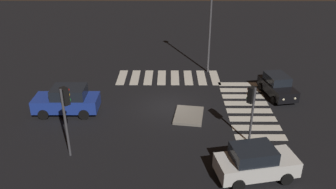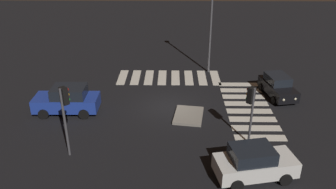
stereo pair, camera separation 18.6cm
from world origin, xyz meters
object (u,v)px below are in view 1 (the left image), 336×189
traffic_island (189,115)px  traffic_light_west (66,105)px  car_black (277,86)px  traffic_light_south (251,101)px  street_lamp (211,8)px  car_white (256,162)px  car_blue (67,100)px

traffic_island → traffic_light_west: traffic_light_west is taller
traffic_island → car_black: 7.71m
traffic_light_south → street_lamp: size_ratio=0.42×
car_white → car_blue: size_ratio=0.98×
car_white → car_black: 10.35m
car_blue → street_lamp: size_ratio=0.53×
car_black → traffic_light_south: bearing=-39.4°
car_blue → street_lamp: bearing=-144.5°
car_blue → car_black: car_blue is taller
car_white → traffic_island: bearing=105.1°
street_lamp → traffic_light_west: bearing=144.4°
car_white → traffic_light_south: bearing=74.0°
traffic_light_south → car_white: bearing=127.8°
car_white → street_lamp: bearing=82.8°
traffic_light_west → street_lamp: (12.57, -9.00, 2.57)m
car_white → street_lamp: (14.47, 0.99, 4.85)m
car_white → car_black: car_white is taller
traffic_island → traffic_light_south: (-3.02, -3.38, 2.66)m
car_blue → traffic_light_west: size_ratio=1.08×
car_black → traffic_light_south: traffic_light_south is taller
traffic_island → car_white: size_ratio=0.63×
car_black → traffic_light_south: size_ratio=1.11×
car_black → street_lamp: (4.85, 4.81, 4.92)m
traffic_island → car_white: 7.05m
car_black → traffic_light_west: 15.99m
car_white → traffic_light_west: 10.42m
traffic_island → car_blue: 8.48m
car_blue → traffic_light_south: (-3.57, -11.80, 1.79)m
car_white → traffic_light_west: size_ratio=1.05×
traffic_island → car_white: bearing=-153.8°
car_white → traffic_light_south: size_ratio=1.21×
traffic_island → traffic_light_west: bearing=122.5°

